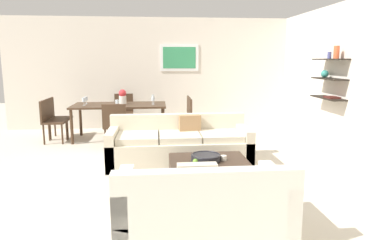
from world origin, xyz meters
TOP-DOWN VIEW (x-y plane):
  - ground_plane at (0.00, 0.00)m, footprint 18.00×18.00m
  - back_wall_unit at (0.30, 3.53)m, footprint 8.40×0.09m
  - right_wall_shelf_unit at (3.03, 0.61)m, footprint 0.34×8.20m
  - sofa_beige at (0.09, 0.34)m, footprint 2.28×0.90m
  - loveseat_white at (0.16, -2.09)m, footprint 1.64×0.90m
  - coffee_table at (0.40, -0.89)m, footprint 1.03×1.03m
  - decorative_bowl at (0.36, -0.83)m, footprint 0.39×0.39m
  - candle_jar at (0.60, -0.83)m, footprint 0.08×0.08m
  - apple_on_coffee_table at (0.21, -0.97)m, footprint 0.07×0.07m
  - dining_table at (-1.07, 2.29)m, footprint 1.96×0.96m
  - dining_chair_right_near at (0.32, 2.08)m, footprint 0.44×0.44m
  - dining_chair_left_near at (-2.45, 2.08)m, footprint 0.44×0.44m
  - dining_chair_left_far at (-2.45, 2.51)m, footprint 0.44×0.44m
  - dining_chair_head at (-1.07, 3.18)m, footprint 0.44×0.44m
  - dining_chair_foot at (-1.07, 1.41)m, footprint 0.44×0.44m
  - dining_chair_right_far at (0.32, 2.51)m, footprint 0.44×0.44m
  - wine_glass_left_near at (-1.78, 2.18)m, footprint 0.07×0.07m
  - wine_glass_right_far at (-0.35, 2.41)m, footprint 0.06×0.06m
  - wine_glass_right_near at (-0.35, 2.18)m, footprint 0.07×0.07m
  - wine_glass_foot at (-1.07, 1.87)m, footprint 0.07×0.07m
  - wine_glass_head at (-1.07, 2.71)m, footprint 0.07×0.07m
  - wine_glass_left_far at (-1.78, 2.41)m, footprint 0.07×0.07m
  - centerpiece_vase at (-1.00, 2.35)m, footprint 0.16×0.16m

SIDE VIEW (x-z plane):
  - ground_plane at x=0.00m, z-range 0.00..0.00m
  - coffee_table at x=0.40m, z-range 0.00..0.38m
  - sofa_beige at x=0.09m, z-range -0.10..0.68m
  - loveseat_white at x=0.16m, z-range -0.10..0.68m
  - candle_jar at x=0.60m, z-range 0.38..0.45m
  - apple_on_coffee_table at x=0.21m, z-range 0.38..0.45m
  - decorative_bowl at x=0.36m, z-range 0.38..0.47m
  - dining_chair_right_near at x=0.32m, z-range 0.06..0.94m
  - dining_chair_left_near at x=-2.45m, z-range 0.06..0.94m
  - dining_chair_left_far at x=-2.45m, z-range 0.06..0.94m
  - dining_chair_head at x=-1.07m, z-range 0.06..0.94m
  - dining_chair_foot at x=-1.07m, z-range 0.06..0.94m
  - dining_chair_right_far at x=0.32m, z-range 0.06..0.94m
  - dining_table at x=-1.07m, z-range 0.31..1.06m
  - wine_glass_foot at x=-1.07m, z-range 0.78..0.93m
  - wine_glass_head at x=-1.07m, z-range 0.78..0.93m
  - wine_glass_left_far at x=-1.78m, z-range 0.78..0.94m
  - wine_glass_left_near at x=-1.78m, z-range 0.78..0.95m
  - wine_glass_right_near at x=-0.35m, z-range 0.78..0.95m
  - wine_glass_right_far at x=-0.35m, z-range 0.79..0.97m
  - centerpiece_vase at x=-1.00m, z-range 0.75..1.07m
  - right_wall_shelf_unit at x=3.03m, z-range 0.00..2.70m
  - back_wall_unit at x=0.30m, z-range 0.01..2.71m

